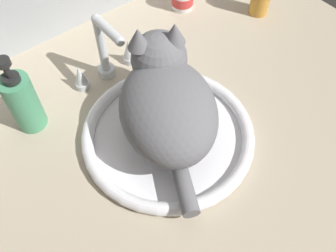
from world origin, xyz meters
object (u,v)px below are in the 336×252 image
Objects in this scene: sink_basin at (168,134)px; soap_pump_bottle at (23,102)px; faucet at (105,55)px; cat at (165,98)px.

soap_pump_bottle is (-20.32, 21.12, 5.94)cm from sink_basin.
faucet is 20.52cm from cat.
faucet is at bearing 3.55° from soap_pump_bottle.
sink_basin is 2.09× the size of faucet.
sink_basin is 23.10cm from faucet.
faucet is at bearing 90.00° from sink_basin.
cat is at bearing -41.61° from soap_pump_bottle.
faucet is at bearing 93.00° from cat.
sink_basin is 9.15cm from cat.
cat is at bearing -87.00° from faucet.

